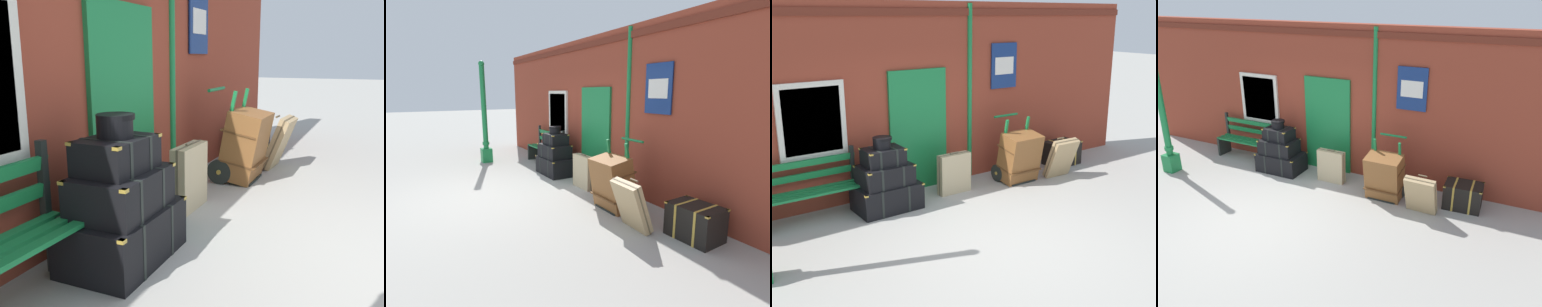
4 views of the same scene
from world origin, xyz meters
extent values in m
plane|color=#A3A099|center=(0.00, 0.00, 0.00)|extent=(60.00, 60.00, 0.00)
cube|color=brown|center=(0.00, 2.60, 1.60)|extent=(10.40, 0.30, 3.20)
cube|color=maroon|center=(0.00, 2.44, 3.02)|extent=(10.40, 0.03, 0.12)
cube|color=#197A3D|center=(0.12, 2.43, 1.05)|extent=(1.10, 0.05, 2.10)
cube|color=#0F4924|center=(0.12, 2.41, 1.05)|extent=(0.06, 0.02, 2.10)
cube|color=silver|center=(-1.70, 2.43, 1.45)|extent=(1.04, 0.06, 1.16)
cube|color=silver|center=(-1.70, 2.41, 1.45)|extent=(0.88, 0.02, 1.00)
cylinder|color=#197A3D|center=(1.22, 2.45, 1.60)|extent=(0.09, 0.09, 3.14)
cube|color=navy|center=(2.00, 2.43, 2.05)|extent=(0.60, 0.02, 0.84)
cube|color=white|center=(2.00, 2.41, 2.05)|extent=(0.44, 0.01, 0.32)
cube|color=#197A3D|center=(-3.01, 0.75, 0.20)|extent=(0.28, 0.28, 0.40)
cylinder|color=#197A3D|center=(-3.01, 0.75, 1.55)|extent=(0.14, 0.14, 2.31)
cylinder|color=#197A3D|center=(-3.01, 0.75, 0.55)|extent=(0.19, 0.19, 0.08)
sphere|color=#197A3D|center=(-3.01, 0.75, 2.76)|extent=(0.16, 0.16, 0.16)
cube|color=#197A3D|center=(-1.93, 1.96, 0.45)|extent=(1.60, 0.09, 0.04)
cube|color=#197A3D|center=(-1.93, 2.10, 0.45)|extent=(1.60, 0.09, 0.04)
cube|color=#197A3D|center=(-1.93, 2.24, 0.45)|extent=(1.60, 0.09, 0.04)
cube|color=#197A3D|center=(-1.93, 2.30, 0.65)|extent=(1.60, 0.05, 0.10)
cube|color=#197A3D|center=(-1.93, 2.30, 0.85)|extent=(1.60, 0.05, 0.10)
cube|color=black|center=(-2.69, 2.10, 0.23)|extent=(0.06, 0.40, 0.45)
cube|color=black|center=(-2.69, 2.30, 0.73)|extent=(0.06, 0.06, 0.56)
cube|color=black|center=(-1.17, 2.10, 0.23)|extent=(0.06, 0.40, 0.45)
cube|color=black|center=(-1.17, 2.30, 0.73)|extent=(0.06, 0.06, 0.56)
cube|color=black|center=(-0.79, 1.88, 0.21)|extent=(1.01, 0.65, 0.42)
cube|color=black|center=(-1.02, 1.88, 0.21)|extent=(0.04, 0.65, 0.43)
cube|color=black|center=(-0.57, 1.88, 0.21)|extent=(0.04, 0.65, 0.43)
cube|color=#B79338|center=(-1.27, 1.57, 0.41)|extent=(0.05, 0.05, 0.02)
cube|color=#B79338|center=(-0.31, 1.58, 0.41)|extent=(0.05, 0.05, 0.02)
cube|color=#B79338|center=(-1.27, 2.17, 0.41)|extent=(0.05, 0.05, 0.02)
cube|color=#B79338|center=(-0.31, 2.18, 0.41)|extent=(0.05, 0.05, 0.02)
cube|color=silver|center=(-0.82, 1.57, 0.21)|extent=(0.36, 0.01, 0.10)
cube|color=black|center=(-0.82, 1.86, 0.58)|extent=(0.82, 0.57, 0.32)
cube|color=black|center=(-0.99, 1.86, 0.58)|extent=(0.06, 0.55, 0.33)
cube|color=black|center=(-0.64, 1.87, 0.58)|extent=(0.06, 0.55, 0.33)
cube|color=#B79338|center=(-1.19, 1.60, 0.73)|extent=(0.05, 0.05, 0.02)
cube|color=#B79338|center=(-0.43, 1.63, 0.73)|extent=(0.05, 0.05, 0.02)
cube|color=#B79338|center=(-1.20, 2.10, 0.73)|extent=(0.05, 0.05, 0.02)
cube|color=#B79338|center=(-0.45, 2.13, 0.73)|extent=(0.05, 0.05, 0.02)
cube|color=black|center=(-0.82, 1.89, 0.87)|extent=(0.61, 0.45, 0.26)
cube|color=black|center=(-0.95, 1.90, 0.87)|extent=(0.04, 0.45, 0.27)
cube|color=black|center=(-0.68, 1.89, 0.87)|extent=(0.04, 0.45, 0.27)
cube|color=#B79338|center=(-1.10, 1.70, 0.99)|extent=(0.05, 0.05, 0.02)
cube|color=#B79338|center=(-0.54, 1.69, 0.99)|extent=(0.05, 0.05, 0.02)
cube|color=#B79338|center=(-1.10, 2.10, 0.99)|extent=(0.05, 0.05, 0.02)
cube|color=#B79338|center=(-0.54, 2.09, 0.99)|extent=(0.05, 0.05, 0.02)
cylinder|color=black|center=(-0.83, 1.89, 1.09)|extent=(0.27, 0.27, 0.18)
cylinder|color=black|center=(-0.82, 1.89, 1.16)|extent=(0.29, 0.29, 0.04)
cube|color=black|center=(1.79, 1.65, 0.01)|extent=(0.56, 0.28, 0.03)
cube|color=#197A3D|center=(1.54, 1.85, 0.59)|extent=(0.04, 0.27, 1.19)
cube|color=#197A3D|center=(2.04, 1.85, 0.59)|extent=(0.04, 0.27, 1.19)
cylinder|color=#197A3D|center=(1.79, 2.08, 1.18)|extent=(0.54, 0.04, 0.04)
cylinder|color=black|center=(1.47, 1.91, 0.16)|extent=(0.04, 0.32, 0.32)
cylinder|color=#B79338|center=(1.47, 1.91, 0.16)|extent=(0.07, 0.06, 0.06)
cylinder|color=black|center=(2.11, 1.91, 0.16)|extent=(0.04, 0.32, 0.32)
cylinder|color=#B79338|center=(2.11, 1.91, 0.16)|extent=(0.07, 0.06, 0.06)
cube|color=brown|center=(1.79, 1.67, 0.47)|extent=(0.68, 0.59, 0.94)
cube|color=brown|center=(1.79, 1.67, 0.28)|extent=(0.70, 0.46, 0.10)
cube|color=brown|center=(1.79, 1.67, 0.67)|extent=(0.70, 0.46, 0.10)
cube|color=tan|center=(0.49, 1.88, 0.35)|extent=(0.60, 0.17, 0.69)
cylinder|color=#71644C|center=(0.49, 1.88, 0.71)|extent=(0.16, 0.03, 0.03)
cube|color=brown|center=(0.49, 1.88, 0.35)|extent=(0.61, 0.03, 0.71)
cube|color=tan|center=(2.60, 1.40, 0.38)|extent=(0.57, 0.42, 0.76)
cylinder|color=brown|center=(2.60, 1.44, 0.75)|extent=(0.16, 0.03, 0.03)
cube|color=brown|center=(2.60, 1.40, 0.38)|extent=(0.58, 0.31, 0.73)
cube|color=black|center=(3.24, 2.00, 0.24)|extent=(0.70, 0.51, 0.48)
cube|color=#B79338|center=(3.09, 1.99, 0.24)|extent=(0.06, 0.49, 0.49)
cube|color=#B79338|center=(3.40, 2.00, 0.24)|extent=(0.06, 0.49, 0.49)
cube|color=#B79338|center=(2.93, 1.76, 0.47)|extent=(0.05, 0.05, 0.02)
cube|color=#B79338|center=(3.57, 1.79, 0.47)|extent=(0.05, 0.05, 0.02)
cube|color=#B79338|center=(2.91, 2.20, 0.47)|extent=(0.05, 0.05, 0.02)
cube|color=#B79338|center=(3.55, 2.23, 0.47)|extent=(0.05, 0.05, 0.02)
camera|label=1|loc=(-3.45, 0.10, 1.59)|focal=39.77mm
camera|label=2|loc=(5.82, -1.41, 1.99)|focal=28.69mm
camera|label=3|loc=(-3.92, -4.68, 2.98)|focal=45.32mm
camera|label=4|loc=(4.25, -4.82, 3.77)|focal=37.05mm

